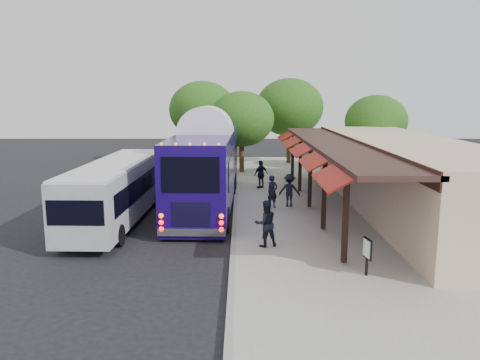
% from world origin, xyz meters
% --- Properties ---
extents(ground, '(90.00, 90.00, 0.00)m').
position_xyz_m(ground, '(0.00, 0.00, 0.00)').
color(ground, black).
rests_on(ground, ground).
extents(sidewalk, '(10.00, 40.00, 0.15)m').
position_xyz_m(sidewalk, '(5.00, 4.00, 0.07)').
color(sidewalk, '#9E9B93').
rests_on(sidewalk, ground).
extents(curb, '(0.20, 40.00, 0.16)m').
position_xyz_m(curb, '(0.05, 4.00, 0.07)').
color(curb, gray).
rests_on(curb, ground).
extents(station_shelter, '(8.15, 20.00, 3.60)m').
position_xyz_m(station_shelter, '(8.38, 4.00, 1.85)').
color(station_shelter, tan).
rests_on(station_shelter, ground).
extents(coach_bus, '(3.03, 13.02, 4.14)m').
position_xyz_m(coach_bus, '(-1.45, 5.08, 2.22)').
color(coach_bus, '#1A085D').
rests_on(coach_bus, ground).
extents(city_bus, '(2.50, 10.40, 2.78)m').
position_xyz_m(city_bus, '(-5.30, 1.97, 1.54)').
color(city_bus, '#989AA0').
rests_on(city_bus, ground).
extents(ped_a, '(0.72, 0.66, 1.66)m').
position_xyz_m(ped_a, '(1.91, 4.03, 0.98)').
color(ped_a, black).
rests_on(ped_a, sidewalk).
extents(ped_b, '(1.01, 0.89, 1.76)m').
position_xyz_m(ped_b, '(1.25, -2.08, 1.03)').
color(ped_b, black).
rests_on(ped_b, sidewalk).
extents(ped_c, '(1.06, 0.94, 1.71)m').
position_xyz_m(ped_c, '(1.56, 9.18, 1.01)').
color(ped_c, black).
rests_on(ped_c, sidewalk).
extents(ped_d, '(1.18, 0.82, 1.68)m').
position_xyz_m(ped_d, '(2.80, 4.37, 0.99)').
color(ped_d, black).
rests_on(ped_d, sidewalk).
extents(sign_board, '(0.15, 0.55, 1.21)m').
position_xyz_m(sign_board, '(4.27, -5.00, 0.97)').
color(sign_board, black).
rests_on(sign_board, sidewalk).
extents(tree_left, '(4.75, 4.75, 6.08)m').
position_xyz_m(tree_left, '(0.38, 15.41, 4.05)').
color(tree_left, '#382314').
rests_on(tree_left, ground).
extents(tree_mid, '(5.61, 5.61, 7.18)m').
position_xyz_m(tree_mid, '(4.36, 20.28, 4.79)').
color(tree_mid, '#382314').
rests_on(tree_mid, ground).
extents(tree_right, '(4.54, 4.54, 5.81)m').
position_xyz_m(tree_right, '(10.29, 15.76, 3.87)').
color(tree_right, '#382314').
rests_on(tree_right, ground).
extents(tree_far, '(5.41, 5.41, 6.93)m').
position_xyz_m(tree_far, '(-2.78, 19.27, 4.62)').
color(tree_far, '#382314').
rests_on(tree_far, ground).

